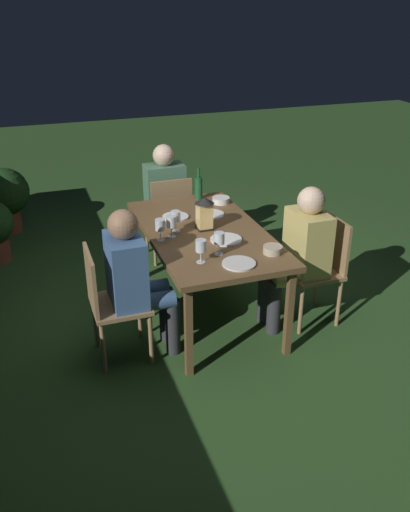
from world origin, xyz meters
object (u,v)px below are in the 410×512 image
bowl_bread (273,249)px  wine_glass_c (219,239)px  plate_d (175,217)px  person_in_blue (136,277)px  chair_head_far (169,214)px  wine_glass_b (201,247)px  wine_glass_e (171,223)px  green_bottle_on_table (199,187)px  lantern_centerpiece (204,211)px  person_in_green (163,193)px  chair_side_right_a (110,300)px  wine_glass_a (160,226)px  chair_side_left_a (320,265)px  wine_glass_d (176,217)px  dining_table (205,237)px  plate_b (239,264)px  potted_plant_corner (6,195)px  plate_a (211,214)px  plate_c (226,239)px  bowl_olives (221,200)px

bowl_bread → wine_glass_c: bearing=73.7°
wine_glass_c → plate_d: bearing=7.1°
person_in_blue → chair_head_far: 1.60m
wine_glass_b → wine_glass_e: size_ratio=1.00×
green_bottle_on_table → lantern_centerpiece: bearing=165.1°
bowl_bread → person_in_green: bearing=10.1°
chair_side_right_a → wine_glass_a: bearing=-56.4°
chair_side_left_a → wine_glass_d: (0.43, 1.07, 0.38)m
person_in_green → person_in_blue: bearing=158.5°
chair_side_right_a → plate_d: 1.03m
lantern_centerpiece → plate_d: bearing=26.4°
dining_table → chair_side_left_a: bearing=-113.8°
lantern_centerpiece → wine_glass_a: (-0.10, 0.39, -0.03)m
wine_glass_c → plate_b: bearing=-160.0°
wine_glass_c → wine_glass_d: same height
green_bottle_on_table → potted_plant_corner: green_bottle_on_table is taller
plate_a → plate_d: 0.30m
chair_head_far → plate_c: size_ratio=3.61×
dining_table → green_bottle_on_table: 0.76m
dining_table → chair_side_right_a: size_ratio=1.91×
person_in_blue → bowl_olives: 1.36m
plate_a → bowl_bread: size_ratio=1.64×
plate_a → person_in_blue: bearing=129.8°
person_in_blue → wine_glass_b: 0.52m
dining_table → plate_a: plate_a is taller
plate_c → plate_d: 0.62m
plate_d → wine_glass_e: bearing=159.6°
wine_glass_d → plate_a: bearing=-58.1°
wine_glass_e → plate_c: wine_glass_e is taller
wine_glass_b → bowl_bread: wine_glass_b is taller
wine_glass_a → wine_glass_b: 0.49m
chair_side_right_a → wine_glass_e: 0.76m
person_in_blue → bowl_olives: bearing=-47.1°
chair_side_left_a → wine_glass_b: wine_glass_b is taller
person_in_blue → chair_head_far: size_ratio=1.32×
chair_side_left_a → plate_c: chair_side_left_a is taller
chair_side_right_a → green_bottle_on_table: bearing=-43.4°
lantern_centerpiece → bowl_olives: (0.51, -0.33, -0.12)m
wine_glass_a → bowl_bread: size_ratio=1.20×
chair_head_far → potted_plant_corner: (1.28, 1.52, -0.05)m
plate_b → plate_c: bearing=-8.7°
wine_glass_e → plate_a: wine_glass_e is taller
plate_b → wine_glass_a: bearing=35.0°
chair_side_left_a → person_in_blue: bearing=90.0°
chair_side_right_a → wine_glass_d: size_ratio=5.15×
wine_glass_e → potted_plant_corner: bearing=27.3°
wine_glass_e → green_bottle_on_table: bearing=-32.1°
chair_side_left_a → bowl_olives: (0.92, 0.50, 0.29)m
plate_d → lantern_centerpiece: bearing=-153.6°
chair_side_left_a → chair_side_right_a: bearing=90.0°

